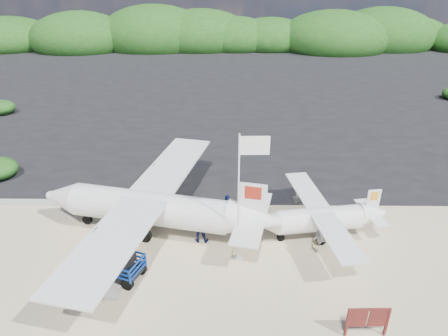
# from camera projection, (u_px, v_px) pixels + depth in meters

# --- Properties ---
(ground) EXTENTS (160.00, 160.00, 0.00)m
(ground) POSITION_uv_depth(u_px,v_px,m) (230.00, 267.00, 16.80)
(ground) COLOR beige
(asphalt_apron) EXTENTS (90.00, 50.00, 0.04)m
(asphalt_apron) POSITION_uv_depth(u_px,v_px,m) (230.00, 86.00, 43.73)
(asphalt_apron) COLOR #B2B2B2
(asphalt_apron) RESTS_ON ground
(lagoon) EXTENTS (9.00, 7.00, 0.40)m
(lagoon) POSITION_uv_depth(u_px,v_px,m) (34.00, 244.00, 18.25)
(lagoon) COLOR #B2B2B2
(lagoon) RESTS_ON ground
(vegetation_band) EXTENTS (124.00, 8.00, 4.40)m
(vegetation_band) POSITION_uv_depth(u_px,v_px,m) (230.00, 47.00, 66.17)
(vegetation_band) COLOR #B2B2B2
(vegetation_band) RESTS_ON ground
(baggage_cart) EXTENTS (2.78, 2.18, 1.22)m
(baggage_cart) POSITION_uv_depth(u_px,v_px,m) (117.00, 275.00, 16.33)
(baggage_cart) COLOR #0A35A4
(baggage_cart) RESTS_ON ground
(flagpole) EXTENTS (1.17, 0.51, 5.79)m
(flagpole) POSITION_uv_depth(u_px,v_px,m) (237.00, 258.00, 17.33)
(flagpole) COLOR white
(flagpole) RESTS_ON ground
(signboard) EXTENTS (1.53, 0.18, 1.26)m
(signboard) POSITION_uv_depth(u_px,v_px,m) (364.00, 335.00, 13.65)
(signboard) COLOR maroon
(signboard) RESTS_ON ground
(crew_a) EXTENTS (0.57, 0.38, 1.54)m
(crew_a) POSITION_uv_depth(u_px,v_px,m) (219.00, 219.00, 18.69)
(crew_a) COLOR #111942
(crew_a) RESTS_ON ground
(crew_b) EXTENTS (0.86, 0.70, 1.65)m
(crew_b) POSITION_uv_depth(u_px,v_px,m) (199.00, 225.00, 18.11)
(crew_b) COLOR #111942
(crew_b) RESTS_ON ground
(crew_c) EXTENTS (0.98, 0.46, 1.64)m
(crew_c) POSITION_uv_depth(u_px,v_px,m) (228.00, 210.00, 19.30)
(crew_c) COLOR #111942
(crew_c) RESTS_ON ground
(aircraft_large) EXTENTS (16.36, 16.36, 4.12)m
(aircraft_large) POSITION_uv_depth(u_px,v_px,m) (341.00, 121.00, 33.23)
(aircraft_large) COLOR #B2B2B2
(aircraft_large) RESTS_ON ground
(aircraft_small) EXTENTS (7.11, 7.11, 2.25)m
(aircraft_small) POSITION_uv_depth(u_px,v_px,m) (114.00, 90.00, 42.11)
(aircraft_small) COLOR #B2B2B2
(aircraft_small) RESTS_ON ground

